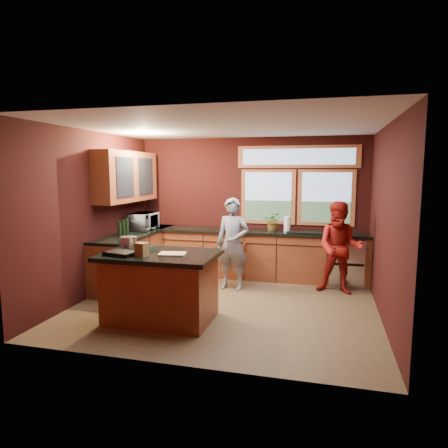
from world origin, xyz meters
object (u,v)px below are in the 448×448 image
at_px(cutting_board, 172,254).
at_px(stock_pot, 128,243).
at_px(person_grey, 233,244).
at_px(island, 161,286).
at_px(person_red, 340,248).

xyz_separation_m(cutting_board, stock_pot, (-0.75, 0.20, 0.08)).
distance_m(person_grey, stock_pot, 1.94).
xyz_separation_m(island, person_grey, (0.62, 1.68, 0.32)).
bearing_deg(person_red, island, -134.03).
relative_size(cutting_board, stock_pot, 1.46).
bearing_deg(cutting_board, person_grey, 76.33).
xyz_separation_m(person_grey, stock_pot, (-1.17, -1.53, 0.23)).
height_order(person_red, cutting_board, person_red).
bearing_deg(island, person_grey, 69.74).
bearing_deg(person_grey, stock_pot, -121.06).
bearing_deg(cutting_board, island, 165.96).
height_order(island, cutting_board, cutting_board).
xyz_separation_m(person_grey, person_red, (1.80, 0.21, -0.02)).
bearing_deg(person_grey, person_red, 12.85).
relative_size(island, cutting_board, 4.43).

